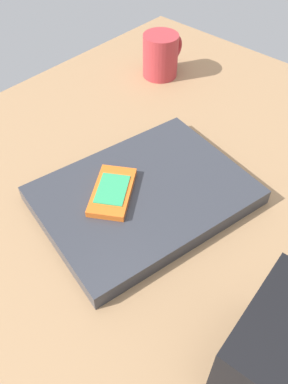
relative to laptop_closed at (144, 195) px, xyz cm
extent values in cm
cube|color=#9E7751|center=(-6.25, 2.81, -2.79)|extent=(120.00, 80.00, 3.00)
cube|color=#33353D|center=(0.00, 0.00, 0.00)|extent=(35.00, 28.91, 2.58)
cube|color=orange|center=(-3.88, 2.34, 1.81)|extent=(11.37, 10.00, 1.03)
cube|color=#33A566|center=(-3.88, 2.34, 2.40)|extent=(7.52, 6.94, 0.14)
cylinder|color=#B23338|center=(30.05, 22.72, 3.24)|extent=(7.49, 7.49, 9.06)
torus|color=#B23338|center=(34.18, 22.72, 3.24)|extent=(5.98, 0.90, 5.98)
cube|color=black|center=(-9.50, -26.91, 4.39)|extent=(14.03, 8.99, 11.36)
camera|label=1|loc=(-30.07, -27.47, 44.12)|focal=36.63mm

